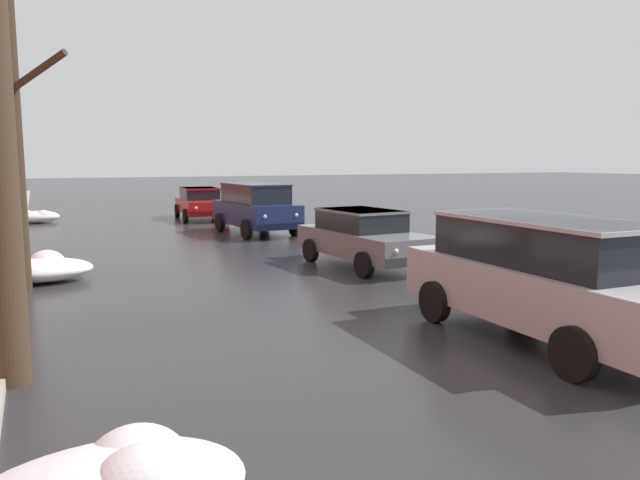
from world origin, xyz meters
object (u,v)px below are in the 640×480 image
at_px(sedan_grey_parked_kerbside_close, 364,236).
at_px(suv_silver_approaching_near_lane, 546,274).
at_px(bare_tree_mid_block, 8,128).
at_px(sedan_red_parked_far_down_block, 200,202).
at_px(suv_darkblue_parked_kerbside_mid, 256,207).

bearing_deg(sedan_grey_parked_kerbside_close, suv_silver_approaching_near_lane, -95.68).
distance_m(bare_tree_mid_block, sedan_red_parked_far_down_block, 15.42).
xyz_separation_m(sedan_grey_parked_kerbside_close, suv_darkblue_parked_kerbside_mid, (-0.26, 7.52, 0.23)).
height_order(suv_darkblue_parked_kerbside_mid, sedan_red_parked_far_down_block, suv_darkblue_parked_kerbside_mid).
height_order(suv_silver_approaching_near_lane, suv_darkblue_parked_kerbside_mid, same).
relative_size(bare_tree_mid_block, suv_silver_approaching_near_lane, 1.27).
height_order(bare_tree_mid_block, sedan_grey_parked_kerbside_close, bare_tree_mid_block).
xyz_separation_m(suv_silver_approaching_near_lane, sedan_grey_parked_kerbside_close, (0.66, 6.66, -0.24)).
distance_m(sedan_grey_parked_kerbside_close, suv_darkblue_parked_kerbside_mid, 7.53).
bearing_deg(bare_tree_mid_block, sedan_grey_parked_kerbside_close, -2.67).
bearing_deg(suv_silver_approaching_near_lane, bare_tree_mid_block, 135.73).
relative_size(suv_darkblue_parked_kerbside_mid, sedan_red_parked_far_down_block, 0.97).
relative_size(suv_silver_approaching_near_lane, suv_darkblue_parked_kerbside_mid, 1.10).
bearing_deg(suv_silver_approaching_near_lane, sedan_grey_parked_kerbside_close, 84.32).
bearing_deg(sedan_red_parked_far_down_block, suv_silver_approaching_near_lane, -89.83).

